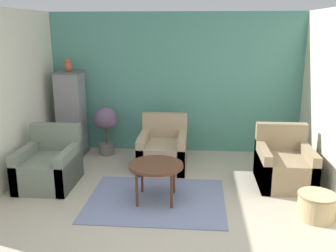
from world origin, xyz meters
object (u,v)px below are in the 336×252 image
object	(u,v)px
wicker_basket	(317,205)
parrot	(68,65)
armchair_middle	(163,151)
coffee_table	(156,167)
armchair_right	(284,166)
armchair_left	(49,167)
birdcage	(71,114)
potted_plant	(105,124)

from	to	relation	value
wicker_basket	parrot	bearing A→B (deg)	150.12
armchair_middle	coffee_table	bearing A→B (deg)	-88.79
coffee_table	armchair_right	size ratio (longest dim) A/B	0.81
armchair_right	coffee_table	bearing A→B (deg)	-158.47
armchair_left	armchair_right	distance (m)	3.40
armchair_middle	birdcage	size ratio (longest dim) A/B	0.59
armchair_right	wicker_basket	distance (m)	1.04
potted_plant	wicker_basket	world-z (taller)	potted_plant
coffee_table	parrot	bearing A→B (deg)	133.76
armchair_left	wicker_basket	bearing A→B (deg)	-11.37
coffee_table	armchair_left	bearing A→B (deg)	166.18
armchair_left	armchair_middle	xyz separation A→B (m)	(1.57, 0.85, 0.00)
birdcage	potted_plant	size ratio (longest dim) A/B	1.72
coffee_table	armchair_middle	xyz separation A→B (m)	(-0.03, 1.24, -0.19)
armchair_left	potted_plant	xyz separation A→B (m)	(0.49, 1.39, 0.30)
armchair_middle	birdcage	world-z (taller)	birdcage
armchair_left	potted_plant	bearing A→B (deg)	70.44
armchair_left	potted_plant	size ratio (longest dim) A/B	1.01
armchair_right	armchair_middle	size ratio (longest dim) A/B	1.00
armchair_middle	parrot	xyz separation A→B (m)	(-1.68, 0.54, 1.31)
parrot	armchair_middle	bearing A→B (deg)	-17.88
parrot	birdcage	bearing A→B (deg)	-90.00
armchair_right	potted_plant	size ratio (longest dim) A/B	1.01
coffee_table	armchair_middle	world-z (taller)	armchair_middle
coffee_table	armchair_left	size ratio (longest dim) A/B	0.81
coffee_table	armchair_right	bearing A→B (deg)	21.53
armchair_left	birdcage	bearing A→B (deg)	94.65
armchair_left	parrot	distance (m)	1.92
armchair_right	wicker_basket	bearing A→B (deg)	-80.58
armchair_right	parrot	world-z (taller)	parrot
birdcage	wicker_basket	bearing A→B (deg)	-29.86
coffee_table	armchair_middle	size ratio (longest dim) A/B	0.81
armchair_middle	wicker_basket	distance (m)	2.53
parrot	wicker_basket	world-z (taller)	parrot
parrot	coffee_table	bearing A→B (deg)	-46.24
coffee_table	armchair_middle	bearing A→B (deg)	91.21
armchair_left	parrot	size ratio (longest dim) A/B	3.84
birdcage	wicker_basket	size ratio (longest dim) A/B	3.24
armchair_middle	parrot	size ratio (longest dim) A/B	3.84
armchair_middle	wicker_basket	size ratio (longest dim) A/B	1.91
armchair_left	armchair_right	bearing A→B (deg)	5.28
armchair_middle	potted_plant	world-z (taller)	potted_plant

